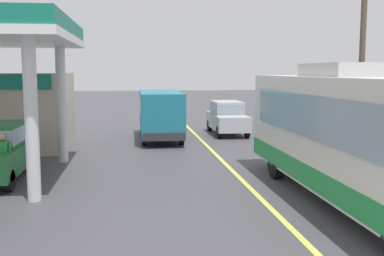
{
  "coord_description": "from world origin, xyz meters",
  "views": [
    {
      "loc": [
        -3.46,
        -5.18,
        3.46
      ],
      "look_at": [
        -1.5,
        10.0,
        1.6
      ],
      "focal_mm": 43.61,
      "sensor_mm": 36.0,
      "label": 1
    }
  ],
  "objects": [
    {
      "name": "minibus_opposing_lane",
      "position": [
        -2.04,
        18.57,
        1.47
      ],
      "size": [
        2.04,
        6.13,
        2.44
      ],
      "color": "teal",
      "rests_on": "ground"
    },
    {
      "name": "coach_bus_main",
      "position": [
        2.27,
        5.95,
        1.72
      ],
      "size": [
        2.6,
        11.04,
        3.69
      ],
      "color": "silver",
      "rests_on": "ground"
    },
    {
      "name": "ground",
      "position": [
        0.0,
        20.0,
        0.0
      ],
      "size": [
        120.0,
        120.0,
        0.0
      ],
      "primitive_type": "plane",
      "color": "#424247"
    },
    {
      "name": "pedestrian_near_pump",
      "position": [
        -7.28,
        8.94,
        0.93
      ],
      "size": [
        0.55,
        0.22,
        1.66
      ],
      "color": "#33333F",
      "rests_on": "ground"
    },
    {
      "name": "utility_pole_roadside",
      "position": [
        5.91,
        13.02,
        4.57
      ],
      "size": [
        1.8,
        0.24,
        8.77
      ],
      "color": "brown",
      "rests_on": "ground"
    },
    {
      "name": "lane_divider_stripe",
      "position": [
        0.0,
        15.0,
        0.0
      ],
      "size": [
        0.16,
        50.0,
        0.01
      ],
      "primitive_type": "cube",
      "color": "#D8CC4C",
      "rests_on": "ground"
    },
    {
      "name": "car_trailing_behind_bus",
      "position": [
        1.76,
        20.05,
        1.01
      ],
      "size": [
        1.7,
        4.2,
        1.82
      ],
      "color": "#B2B2B7",
      "rests_on": "ground"
    }
  ]
}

